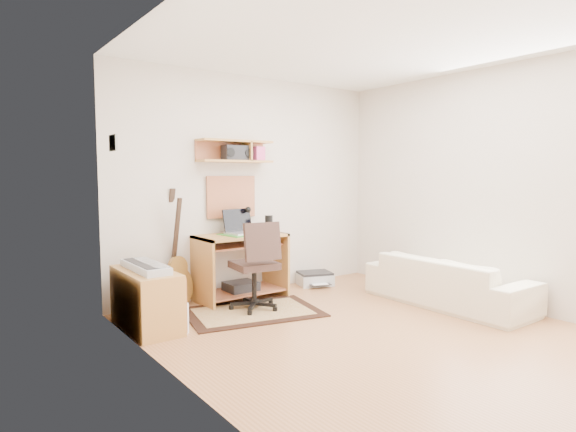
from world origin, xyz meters
TOP-DOWN VIEW (x-y plane):
  - floor at (0.00, 0.00)m, footprint 3.60×4.00m
  - ceiling at (0.00, 0.00)m, footprint 3.60×4.00m
  - back_wall at (0.00, 2.00)m, footprint 3.60×0.01m
  - left_wall at (-1.80, 0.00)m, footprint 0.01×4.00m
  - right_wall at (1.80, 0.00)m, footprint 0.01×4.00m
  - wall_shelf at (-0.30, 1.88)m, footprint 0.90×0.25m
  - cork_board at (-0.30, 1.98)m, footprint 0.64×0.03m
  - wall_photo at (-1.79, 1.50)m, footprint 0.02×0.20m
  - desk at (-0.33, 1.73)m, footprint 1.00×0.55m
  - laptop at (-0.29, 1.71)m, footprint 0.42×0.42m
  - speaker at (0.03, 1.68)m, footprint 0.09×0.09m
  - desk_lamp at (-0.12, 1.87)m, footprint 0.10×0.10m
  - pencil_cup at (0.01, 1.83)m, footprint 0.07×0.07m
  - boombox at (-0.28, 1.87)m, footprint 0.33×0.15m
  - rug at (-0.51, 1.17)m, footprint 1.52×1.17m
  - task_chair at (-0.44, 1.26)m, footprint 0.55×0.55m
  - cabinet at (-1.58, 1.34)m, footprint 0.40×0.90m
  - music_keyboard at (-1.58, 1.34)m, footprint 0.23×0.74m
  - guitar at (-1.03, 1.86)m, footprint 0.39×0.31m
  - waste_basket at (-1.41, 1.04)m, footprint 0.25×0.25m
  - printer at (0.81, 1.77)m, footprint 0.51×0.45m
  - sofa at (1.38, 0.17)m, footprint 0.53×1.82m

SIDE VIEW (x-z plane):
  - floor at x=0.00m, z-range -0.01..0.00m
  - rug at x=-0.51m, z-range 0.00..0.02m
  - printer at x=0.81m, z-range 0.00..0.17m
  - waste_basket at x=-1.41m, z-range 0.00..0.26m
  - cabinet at x=-1.58m, z-range 0.00..0.55m
  - sofa at x=1.38m, z-range 0.00..0.71m
  - desk at x=-0.33m, z-range 0.00..0.75m
  - task_chair at x=-0.44m, z-range 0.00..0.96m
  - music_keyboard at x=-1.58m, z-range 0.55..0.61m
  - guitar at x=-1.03m, z-range 0.00..1.29m
  - pencil_cup at x=0.01m, z-range 0.75..0.85m
  - speaker at x=0.03m, z-range 0.75..0.95m
  - laptop at x=-0.29m, z-range 0.75..1.04m
  - desk_lamp at x=-0.12m, z-range 0.75..1.05m
  - cork_board at x=-0.30m, z-range 0.92..1.42m
  - back_wall at x=0.00m, z-range 0.00..2.60m
  - left_wall at x=-1.80m, z-range 0.00..2.60m
  - right_wall at x=1.80m, z-range 0.00..2.60m
  - boombox at x=-0.28m, z-range 1.59..1.77m
  - wall_shelf at x=-0.30m, z-range 1.57..1.83m
  - wall_photo at x=-1.79m, z-range 1.65..1.79m
  - ceiling at x=0.00m, z-range 2.60..2.61m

